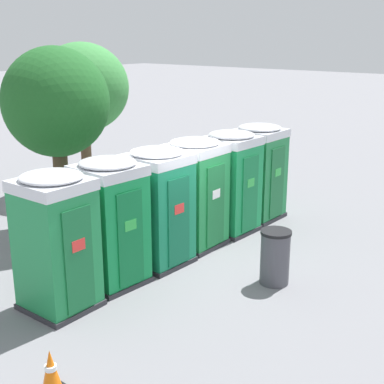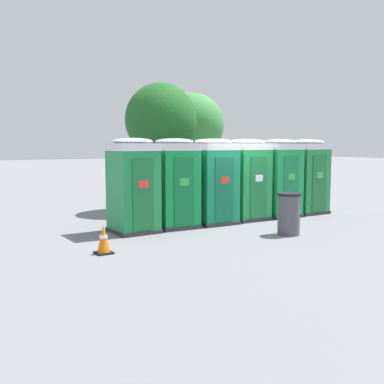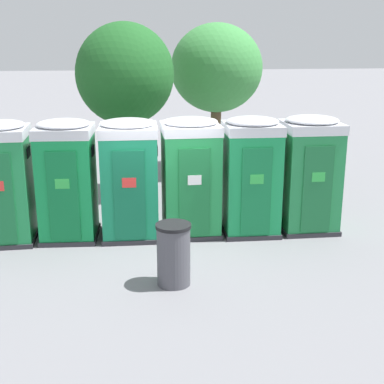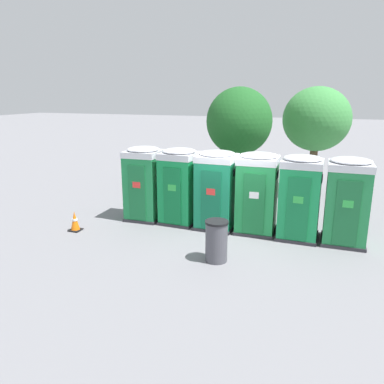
{
  "view_description": "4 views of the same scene",
  "coord_description": "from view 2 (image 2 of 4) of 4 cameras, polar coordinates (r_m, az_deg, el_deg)",
  "views": [
    {
      "loc": [
        -8.47,
        -7.02,
        4.75
      ],
      "look_at": [
        0.5,
        0.34,
        1.33
      ],
      "focal_mm": 50.0,
      "sensor_mm": 36.0,
      "label": 1
    },
    {
      "loc": [
        -8.24,
        -10.65,
        2.38
      ],
      "look_at": [
        -1.37,
        0.36,
        0.99
      ],
      "focal_mm": 42.0,
      "sensor_mm": 36.0,
      "label": 2
    },
    {
      "loc": [
        -0.58,
        -10.6,
        4.15
      ],
      "look_at": [
        0.68,
        0.34,
        0.94
      ],
      "focal_mm": 50.0,
      "sensor_mm": 36.0,
      "label": 3
    },
    {
      "loc": [
        2.54,
        -10.87,
        4.26
      ],
      "look_at": [
        -1.49,
        0.37,
        1.11
      ],
      "focal_mm": 35.0,
      "sensor_mm": 36.0,
      "label": 4
    }
  ],
  "objects": [
    {
      "name": "ground_plane",
      "position": [
        13.67,
        5.7,
        -3.94
      ],
      "size": [
        120.0,
        120.0,
        0.0
      ],
      "primitive_type": "plane",
      "color": "slate"
    },
    {
      "name": "portapotty_0",
      "position": [
        12.14,
        -7.47,
        0.88
      ],
      "size": [
        1.19,
        1.23,
        2.54
      ],
      "color": "#2D2D33",
      "rests_on": "ground"
    },
    {
      "name": "portapotty_1",
      "position": [
        12.76,
        -2.23,
        1.18
      ],
      "size": [
        1.22,
        1.25,
        2.54
      ],
      "color": "#2D2D33",
      "rests_on": "ground"
    },
    {
      "name": "portapotty_2",
      "position": [
        13.39,
        2.73,
        1.41
      ],
      "size": [
        1.23,
        1.22,
        2.54
      ],
      "color": "#2D2D33",
      "rests_on": "ground"
    },
    {
      "name": "portapotty_3",
      "position": [
        14.21,
        6.92,
        1.64
      ],
      "size": [
        1.25,
        1.23,
        2.54
      ],
      "color": "#2D2D33",
      "rests_on": "ground"
    },
    {
      "name": "portapotty_4",
      "position": [
        14.99,
        10.98,
        1.8
      ],
      "size": [
        1.21,
        1.22,
        2.54
      ],
      "color": "#2D2D33",
      "rests_on": "ground"
    },
    {
      "name": "portapotty_5",
      "position": [
        15.92,
        14.33,
        1.97
      ],
      "size": [
        1.22,
        1.21,
        2.54
      ],
      "color": "#2D2D33",
      "rests_on": "ground"
    },
    {
      "name": "street_tree_0",
      "position": [
        16.09,
        -3.97,
        8.97
      ],
      "size": [
        2.53,
        2.53,
        4.53
      ],
      "color": "#4C3826",
      "rests_on": "ground"
    },
    {
      "name": "street_tree_1",
      "position": [
        19.55,
        -0.05,
        8.51
      ],
      "size": [
        2.8,
        2.8,
        4.56
      ],
      "color": "brown",
      "rests_on": "ground"
    },
    {
      "name": "trash_can",
      "position": [
        12.05,
        12.2,
        -2.73
      ],
      "size": [
        0.61,
        0.61,
        1.1
      ],
      "color": "#4C4C54",
      "rests_on": "ground"
    },
    {
      "name": "traffic_cone",
      "position": [
        9.99,
        -11.17,
        -5.94
      ],
      "size": [
        0.36,
        0.36,
        0.64
      ],
      "color": "black",
      "rests_on": "ground"
    }
  ]
}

